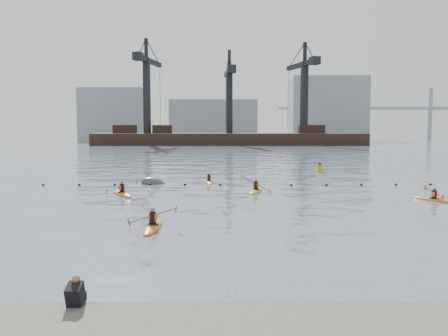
{
  "coord_description": "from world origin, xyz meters",
  "views": [
    {
      "loc": [
        -1.79,
        -17.38,
        5.01
      ],
      "look_at": [
        -1.72,
        7.56,
        2.8
      ],
      "focal_mm": 38.0,
      "sensor_mm": 36.0,
      "label": 1
    }
  ],
  "objects_px": {
    "kayaker_0": "(153,226)",
    "nav_buoy": "(320,169)",
    "kayaker_5": "(209,181)",
    "mooring_buoy": "(154,184)",
    "kayaker_4": "(434,199)",
    "kayaker_3": "(256,190)",
    "kayaker_2": "(122,193)"
  },
  "relations": [
    {
      "from": "kayaker_0",
      "to": "nav_buoy",
      "type": "distance_m",
      "value": 31.71
    },
    {
      "from": "kayaker_5",
      "to": "mooring_buoy",
      "type": "xyz_separation_m",
      "value": [
        -4.8,
        -0.83,
        -0.1
      ]
    },
    {
      "from": "kayaker_0",
      "to": "nav_buoy",
      "type": "xyz_separation_m",
      "value": [
        14.03,
        28.44,
        0.27
      ]
    },
    {
      "from": "mooring_buoy",
      "to": "nav_buoy",
      "type": "distance_m",
      "value": 19.6
    },
    {
      "from": "kayaker_4",
      "to": "nav_buoy",
      "type": "height_order",
      "value": "nav_buoy"
    },
    {
      "from": "kayaker_5",
      "to": "mooring_buoy",
      "type": "bearing_deg",
      "value": -175.88
    },
    {
      "from": "kayaker_0",
      "to": "mooring_buoy",
      "type": "bearing_deg",
      "value": 99.14
    },
    {
      "from": "kayaker_0",
      "to": "kayaker_3",
      "type": "distance_m",
      "value": 14.24
    },
    {
      "from": "kayaker_3",
      "to": "kayaker_4",
      "type": "height_order",
      "value": "kayaker_3"
    },
    {
      "from": "nav_buoy",
      "to": "kayaker_4",
      "type": "bearing_deg",
      "value": -79.51
    },
    {
      "from": "kayaker_2",
      "to": "kayaker_5",
      "type": "distance_m",
      "value": 9.67
    },
    {
      "from": "kayaker_0",
      "to": "kayaker_4",
      "type": "relative_size",
      "value": 1.22
    },
    {
      "from": "mooring_buoy",
      "to": "kayaker_2",
      "type": "bearing_deg",
      "value": -101.47
    },
    {
      "from": "kayaker_0",
      "to": "kayaker_5",
      "type": "height_order",
      "value": "kayaker_0"
    },
    {
      "from": "kayaker_2",
      "to": "kayaker_4",
      "type": "distance_m",
      "value": 21.83
    },
    {
      "from": "kayaker_0",
      "to": "kayaker_5",
      "type": "xyz_separation_m",
      "value": [
        2.21,
        18.9,
        -0.02
      ]
    },
    {
      "from": "kayaker_2",
      "to": "nav_buoy",
      "type": "distance_m",
      "value": 24.74
    },
    {
      "from": "kayaker_4",
      "to": "nav_buoy",
      "type": "bearing_deg",
      "value": -112.19
    },
    {
      "from": "kayaker_0",
      "to": "kayaker_2",
      "type": "bearing_deg",
      "value": 109.97
    },
    {
      "from": "kayaker_5",
      "to": "mooring_buoy",
      "type": "height_order",
      "value": "kayaker_5"
    },
    {
      "from": "kayaker_2",
      "to": "kayaker_4",
      "type": "relative_size",
      "value": 1.15
    },
    {
      "from": "kayaker_0",
      "to": "mooring_buoy",
      "type": "height_order",
      "value": "kayaker_0"
    },
    {
      "from": "kayaker_3",
      "to": "kayaker_2",
      "type": "bearing_deg",
      "value": -155.99
    },
    {
      "from": "kayaker_3",
      "to": "nav_buoy",
      "type": "distance_m",
      "value": 17.48
    },
    {
      "from": "kayaker_3",
      "to": "mooring_buoy",
      "type": "distance_m",
      "value": 10.0
    },
    {
      "from": "kayaker_2",
      "to": "kayaker_4",
      "type": "height_order",
      "value": "kayaker_4"
    },
    {
      "from": "kayaker_4",
      "to": "kayaker_5",
      "type": "height_order",
      "value": "kayaker_4"
    },
    {
      "from": "kayaker_3",
      "to": "kayaker_4",
      "type": "distance_m",
      "value": 12.49
    },
    {
      "from": "kayaker_0",
      "to": "kayaker_3",
      "type": "relative_size",
      "value": 1.02
    },
    {
      "from": "kayaker_0",
      "to": "kayaker_3",
      "type": "xyz_separation_m",
      "value": [
        5.98,
        12.92,
        -0.0
      ]
    },
    {
      "from": "mooring_buoy",
      "to": "nav_buoy",
      "type": "xyz_separation_m",
      "value": [
        16.62,
        10.37,
        0.38
      ]
    },
    {
      "from": "kayaker_2",
      "to": "kayaker_0",
      "type": "bearing_deg",
      "value": -101.5
    }
  ]
}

